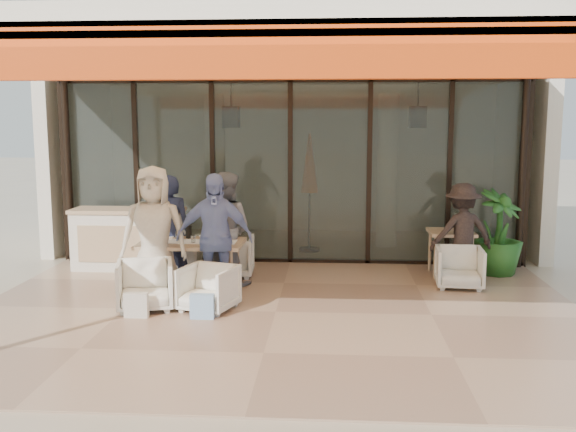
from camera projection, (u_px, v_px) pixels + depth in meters
The scene contains 21 objects.
ground at pixel (276, 314), 8.32m from camera, with size 70.00×70.00×0.00m, color #C6B293.
terrace_floor at pixel (276, 313), 8.32m from camera, with size 8.00×6.00×0.01m, color tan.
terrace_structure at pixel (273, 55), 7.58m from camera, with size 8.00×6.00×3.40m.
glass_storefront at pixel (290, 172), 11.05m from camera, with size 8.08×0.10×3.20m.
interior_block at pixel (298, 133), 13.24m from camera, with size 9.05×3.62×3.52m.
host_counter at pixel (129, 239), 10.68m from camera, with size 1.85×0.65×1.04m.
dining_table at pixel (191, 246), 9.29m from camera, with size 1.50×0.90×0.93m.
chair_far_left at pixel (179, 255), 10.30m from camera, with size 0.68×0.63×0.70m, color white.
chair_far_right at pixel (231, 254), 10.25m from camera, with size 0.71×0.67×0.73m, color white.
chair_near_left at pixel (145, 283), 8.43m from camera, with size 0.71×0.67×0.73m, color white.
chair_near_right at pixel (208, 286), 8.37m from camera, with size 0.65×0.61×0.67m, color white.
diner_navy at pixel (170, 230), 9.74m from camera, with size 0.61×0.40×1.68m, color #1B233D.
diner_grey at pixel (225, 229), 9.68m from camera, with size 0.84×0.65×1.73m, color slate.
diner_cream at pixel (154, 234), 8.84m from camera, with size 0.92×0.60×1.88m, color beige.
diner_periwinkle at pixel (214, 238), 8.79m from camera, with size 1.04×0.43×1.78m, color #7784C7.
tote_bag_cream at pixel (136, 306), 8.06m from camera, with size 0.30×0.10×0.34m, color silver.
tote_bag_blue at pixel (202, 307), 8.00m from camera, with size 0.30×0.10×0.34m, color #99BFD8.
side_table at pixel (451, 237), 10.22m from camera, with size 0.70×0.70×0.74m.
side_chair at pixel (459, 266), 9.53m from camera, with size 0.67×0.63×0.69m, color white.
standing_woman at pixel (462, 233), 9.92m from camera, with size 0.99×0.57×1.53m, color black.
potted_palm at pixel (498, 233), 10.30m from camera, with size 0.78×0.78×1.39m, color #1E5919.
Camera 1 is at (0.70, -8.02, 2.47)m, focal length 40.00 mm.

